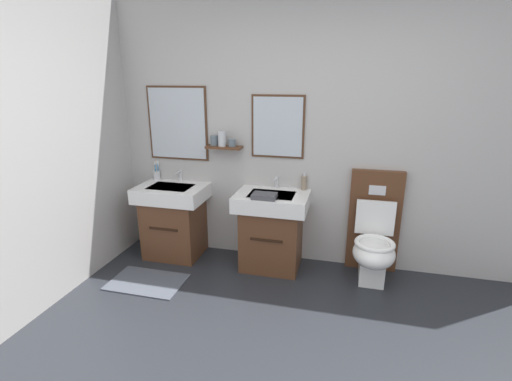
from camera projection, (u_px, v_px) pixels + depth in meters
wall_back at (324, 128)px, 3.50m from camera, size 4.41×0.27×2.72m
bath_mat at (147, 282)px, 3.43m from camera, size 0.68×0.44×0.01m
vanity_sink_left at (174, 218)px, 3.87m from camera, size 0.69×0.53×0.76m
tap_on_left_sink at (180, 174)px, 3.93m from camera, size 0.03×0.13×0.11m
vanity_sink_right at (272, 228)px, 3.63m from camera, size 0.69×0.53×0.76m
tap_on_right_sink at (276, 181)px, 3.68m from camera, size 0.03×0.13×0.11m
toilet at (373, 240)px, 3.43m from camera, size 0.48×0.62×1.00m
toothbrush_cup at (157, 174)px, 3.99m from camera, size 0.07×0.07×0.20m
soap_dispenser at (304, 183)px, 3.62m from camera, size 0.06×0.06×0.17m
folded_hand_towel at (264, 196)px, 3.37m from camera, size 0.22×0.16×0.04m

